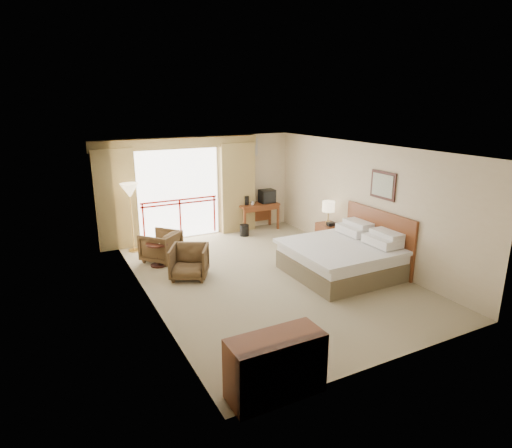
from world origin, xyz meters
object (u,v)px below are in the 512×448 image
side_table (158,251)px  wastebasket (244,230)px  bed (343,257)px  desk (257,209)px  tv (267,196)px  armchair_near (190,277)px  armchair_far (162,260)px  floor_lamp (130,193)px  dresser (276,366)px  table_lamp (329,207)px  nightstand (328,237)px

side_table → wastebasket: bearing=22.7°
bed → desk: bed is taller
tv → armchair_near: bearing=-145.2°
desk → armchair_far: bearing=-155.2°
bed → wastebasket: bed is taller
floor_lamp → dresser: bearing=-86.2°
armchair_near → side_table: 1.10m
table_lamp → armchair_near: size_ratio=0.71×
desk → armchair_far: (-3.17, -1.27, -0.59)m
wastebasket → side_table: bearing=-157.3°
tv → floor_lamp: size_ratio=0.25×
nightstand → tv: (-0.46, 2.35, 0.62)m
wastebasket → side_table: 2.94m
tv → dresser: bearing=-120.6°
armchair_near → floor_lamp: size_ratio=0.45×
bed → table_lamp: size_ratio=3.89×
wastebasket → armchair_near: (-2.29, -2.09, -0.16)m
armchair_far → side_table: bearing=22.1°
tv → nightstand: bearing=-81.6°
armchair_far → armchair_near: armchair_far is taller
tv → armchair_far: (-3.47, -1.21, -0.95)m
dresser → table_lamp: bearing=50.6°
tv → floor_lamp: (-3.89, -0.23, 0.51)m
bed → table_lamp: 1.78m
nightstand → dresser: size_ratio=0.54×
armchair_far → dresser: 5.36m
table_lamp → dresser: table_lamp is taller
wastebasket → floor_lamp: bearing=177.1°
desk → tv: bearing=-7.7°
tv → floor_lamp: 3.93m
nightstand → armchair_near: bearing=-175.4°
bed → nightstand: (0.69, 1.43, -0.05)m
nightstand → wastebasket: size_ratio=2.09×
table_lamp → dresser: bearing=-132.7°
table_lamp → armchair_far: size_ratio=0.71×
bed → armchair_near: bearing=156.4°
bed → side_table: 4.09m
tv → armchair_near: size_ratio=0.55×
bed → armchair_near: size_ratio=2.77×
table_lamp → tv: size_ratio=1.29×
dresser → desk: bearing=67.7°
bed → floor_lamp: floor_lamp is taller
bed → dresser: size_ratio=1.73×
wastebasket → tv: bearing=22.6°
armchair_far → bed: bearing=100.8°
armchair_near → table_lamp: bearing=31.3°
armchair_near → nightstand: bearing=30.5°
armchair_near → dresser: size_ratio=0.63×
desk → floor_lamp: size_ratio=0.69×
side_table → bed: bearing=-33.6°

